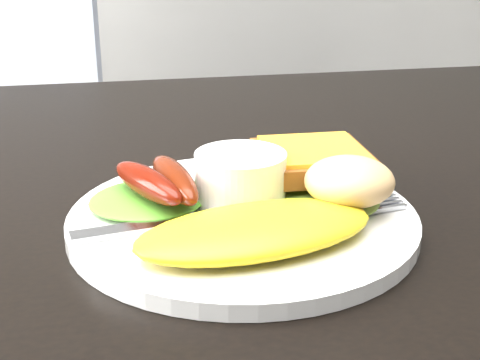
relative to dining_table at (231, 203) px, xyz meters
name	(u,v)px	position (x,y,z in m)	size (l,w,h in m)	color
dining_table	(231,203)	(0.00, 0.00, 0.00)	(1.20, 0.80, 0.04)	black
dining_chair	(22,131)	(-0.32, 1.22, -0.28)	(0.43, 0.43, 0.05)	tan
person	(235,74)	(0.09, 0.45, 0.01)	(0.53, 0.36, 1.48)	navy
plate	(243,219)	(-0.01, -0.09, 0.03)	(0.24, 0.24, 0.01)	white
lettuce_left	(149,199)	(-0.07, -0.07, 0.04)	(0.09, 0.08, 0.01)	#468919
lettuce_right	(327,202)	(0.05, -0.09, 0.04)	(0.08, 0.07, 0.01)	olive
omelette	(256,230)	(-0.01, -0.14, 0.04)	(0.16, 0.07, 0.02)	yellow
sausage_a	(147,182)	(-0.07, -0.07, 0.05)	(0.02, 0.08, 0.02)	#6B0D01
sausage_b	(174,179)	(-0.05, -0.07, 0.05)	(0.02, 0.09, 0.02)	#5F1D06
ramekin	(240,179)	(-0.01, -0.07, 0.05)	(0.07, 0.07, 0.04)	white
toast_a	(263,172)	(0.02, -0.03, 0.04)	(0.07, 0.07, 0.01)	olive
toast_b	(313,160)	(0.06, -0.05, 0.05)	(0.08, 0.08, 0.01)	#96591B
potato_salad	(349,181)	(0.06, -0.11, 0.06)	(0.06, 0.06, 0.03)	#F6F2AE
fork	(200,219)	(-0.04, -0.10, 0.03)	(0.17, 0.01, 0.00)	#ADAFB7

